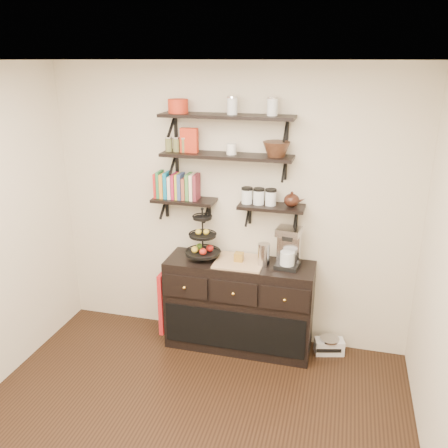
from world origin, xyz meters
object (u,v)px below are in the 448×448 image
coffee_maker (288,248)px  sideboard (239,305)px  fruit_stand (203,242)px  radio (329,346)px

coffee_maker → sideboard: bearing=-169.1°
sideboard → fruit_stand: size_ratio=2.87×
sideboard → coffee_maker: bearing=3.4°
sideboard → fruit_stand: fruit_stand is taller
sideboard → radio: 0.96m
fruit_stand → coffee_maker: fruit_stand is taller
sideboard → coffee_maker: (0.45, 0.03, 0.63)m
coffee_maker → radio: 1.09m
sideboard → radio: bearing=5.5°
sideboard → coffee_maker: coffee_maker is taller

